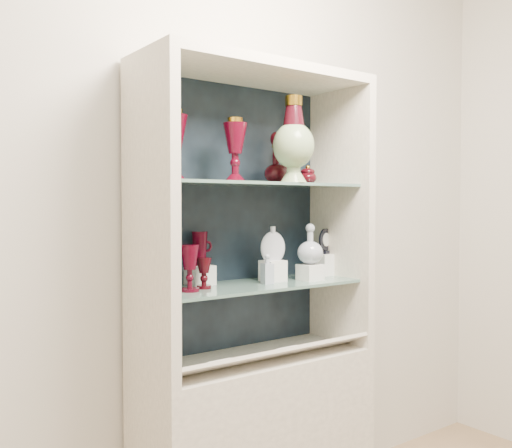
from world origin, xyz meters
TOP-DOWN VIEW (x-y plane):
  - wall_back at (0.00, 1.75)m, footprint 3.50×0.02m
  - cabinet_base at (0.00, 1.53)m, footprint 1.00×0.40m
  - cabinet_back_panel at (0.00, 1.72)m, footprint 0.98×0.02m
  - cabinet_side_left at (-0.48, 1.53)m, footprint 0.04×0.40m
  - cabinet_side_right at (0.48, 1.53)m, footprint 0.04×0.40m
  - cabinet_top_cap at (0.00, 1.53)m, footprint 1.00×0.40m
  - shelf_lower at (0.00, 1.55)m, footprint 0.92×0.34m
  - shelf_upper at (0.00, 1.55)m, footprint 0.92×0.34m
  - label_ledge at (0.00, 1.42)m, footprint 0.92×0.17m
  - label_card_0 at (-0.27, 1.42)m, footprint 0.10×0.06m
  - label_card_1 at (0.05, 1.42)m, footprint 0.10×0.06m
  - pedestal_lamp_left at (-0.35, 1.59)m, footprint 0.12×0.12m
  - pedestal_lamp_right at (-0.11, 1.52)m, footprint 0.12×0.12m
  - enamel_urn at (0.12, 1.43)m, footprint 0.22×0.22m
  - ruby_decanter_a at (0.22, 1.62)m, footprint 0.10×0.10m
  - ruby_decanter_b at (0.14, 1.57)m, footprint 0.12×0.12m
  - lidded_bowl at (0.33, 1.58)m, footprint 0.10×0.10m
  - cobalt_goblet at (-0.37, 1.58)m, footprint 0.09×0.09m
  - ruby_goblet_tall at (-0.31, 1.53)m, footprint 0.10×0.10m
  - ruby_goblet_small at (-0.23, 1.56)m, footprint 0.08×0.08m
  - riser_ruby_pitcher at (-0.19, 1.66)m, footprint 0.10×0.10m
  - ruby_pitcher at (-0.19, 1.66)m, footprint 0.11×0.07m
  - clear_square_bottle at (0.05, 1.52)m, footprint 0.05×0.05m
  - riser_flat_flask at (0.12, 1.57)m, footprint 0.09×0.09m
  - flat_flask at (0.12, 1.57)m, footprint 0.12×0.08m
  - riser_clear_round_decanter at (0.27, 1.49)m, footprint 0.09×0.09m
  - clear_round_decanter at (0.27, 1.49)m, footprint 0.13×0.13m
  - riser_cameo_medallion at (0.44, 1.58)m, footprint 0.08×0.08m
  - cameo_medallion at (0.44, 1.58)m, footprint 0.11×0.07m

SIDE VIEW (x-z plane):
  - cabinet_base at x=0.00m, z-range 0.00..0.75m
  - label_ledge at x=0.00m, z-range 0.74..0.82m
  - label_card_0 at x=-0.27m, z-range 0.78..0.81m
  - label_card_1 at x=0.05m, z-range 0.78..0.81m
  - shelf_lower at x=0.00m, z-range 1.04..1.05m
  - riser_clear_round_decanter at x=0.27m, z-range 1.05..1.12m
  - riser_ruby_pitcher at x=-0.19m, z-range 1.05..1.13m
  - riser_flat_flask at x=0.12m, z-range 1.05..1.14m
  - riser_cameo_medallion at x=0.44m, z-range 1.05..1.15m
  - ruby_goblet_small at x=-0.23m, z-range 1.05..1.17m
  - clear_square_bottle at x=0.05m, z-range 1.05..1.17m
  - cobalt_goblet at x=-0.37m, z-range 1.05..1.21m
  - ruby_goblet_tall at x=-0.31m, z-range 1.05..1.23m
  - ruby_pitcher at x=-0.19m, z-range 1.13..1.27m
  - clear_round_decanter at x=0.27m, z-range 1.12..1.29m
  - cameo_medallion at x=0.44m, z-range 1.15..1.27m
  - flat_flask at x=0.12m, z-range 1.14..1.29m
  - cabinet_back_panel at x=0.00m, z-range 0.75..1.90m
  - cabinet_side_left at x=-0.48m, z-range 0.75..1.90m
  - cabinet_side_right at x=0.48m, z-range 0.75..1.90m
  - wall_back at x=0.00m, z-range 0.00..2.80m
  - shelf_upper at x=0.00m, z-range 1.46..1.47m
  - lidded_bowl at x=0.33m, z-range 1.47..1.56m
  - ruby_decanter_a at x=0.22m, z-range 1.47..1.70m
  - ruby_decanter_b at x=0.14m, z-range 1.47..1.71m
  - pedestal_lamp_right at x=-0.11m, z-range 1.47..1.72m
  - pedestal_lamp_left at x=-0.35m, z-range 1.47..1.74m
  - enamel_urn at x=0.12m, z-range 1.47..1.82m
  - cabinet_top_cap at x=0.00m, z-range 1.90..1.94m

